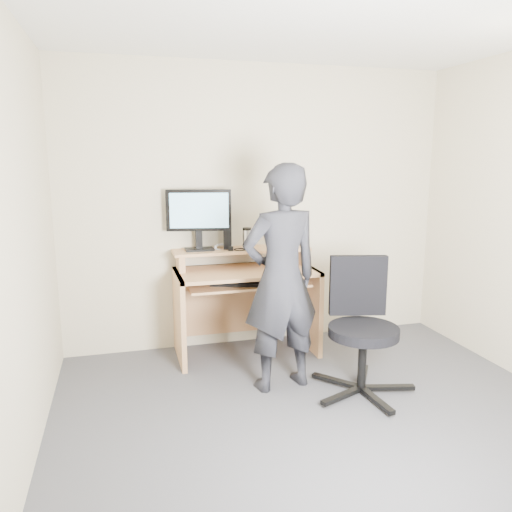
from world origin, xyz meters
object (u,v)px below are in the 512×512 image
desk (244,290)px  office_chair (361,321)px  person (281,279)px  monitor (199,214)px

desk → office_chair: 1.16m
desk → office_chair: (0.64, -0.97, -0.02)m
person → monitor: bearing=-72.4°
desk → person: bearing=-83.6°
monitor → person: person is taller
monitor → office_chair: (1.01, -1.06, -0.70)m
office_chair → person: size_ratio=0.58×
office_chair → person: (-0.55, 0.20, 0.31)m
desk → office_chair: office_chair is taller
desk → person: person is taller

